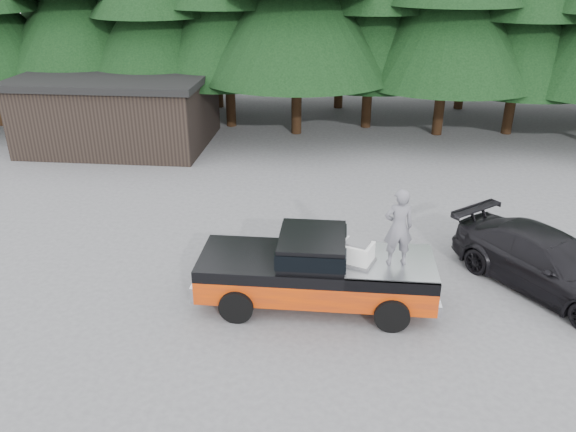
# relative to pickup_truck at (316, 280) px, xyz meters

# --- Properties ---
(ground) EXTENTS (120.00, 120.00, 0.00)m
(ground) POSITION_rel_pickup_truck_xyz_m (-0.78, 0.67, -0.67)
(ground) COLOR #4F5052
(ground) RESTS_ON ground
(pickup_truck) EXTENTS (6.00, 2.04, 1.33)m
(pickup_truck) POSITION_rel_pickup_truck_xyz_m (0.00, 0.00, 0.00)
(pickup_truck) COLOR #D73C00
(pickup_truck) RESTS_ON ground
(truck_cab) EXTENTS (1.66, 1.90, 0.59)m
(truck_cab) POSITION_rel_pickup_truck_xyz_m (-0.10, 0.00, 0.96)
(truck_cab) COLOR black
(truck_cab) RESTS_ON pickup_truck
(air_compressor) EXTENTS (0.89, 0.81, 0.49)m
(air_compressor) POSITION_rel_pickup_truck_xyz_m (0.99, -0.18, 0.91)
(air_compressor) COLOR silver
(air_compressor) RESTS_ON pickup_truck
(man_on_bed) EXTENTS (0.77, 0.58, 1.93)m
(man_on_bed) POSITION_rel_pickup_truck_xyz_m (1.92, -0.12, 1.63)
(man_on_bed) COLOR slate
(man_on_bed) RESTS_ON pickup_truck
(parked_car) EXTENTS (4.98, 5.44, 1.53)m
(parked_car) POSITION_rel_pickup_truck_xyz_m (6.03, 1.30, 0.10)
(parked_car) COLOR black
(parked_car) RESTS_ON ground
(utility_building) EXTENTS (8.40, 6.40, 3.30)m
(utility_building) POSITION_rel_pickup_truck_xyz_m (-9.78, 12.67, 1.00)
(utility_building) COLOR black
(utility_building) RESTS_ON ground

